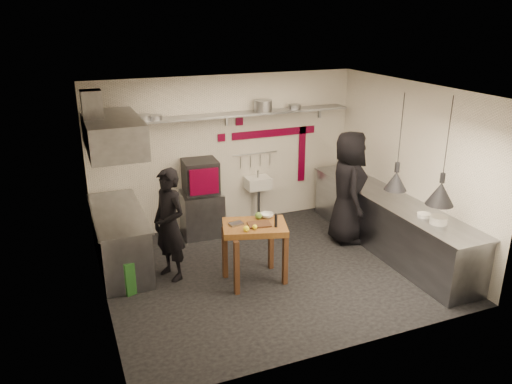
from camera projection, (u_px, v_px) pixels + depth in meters
name	position (u px, v px, depth m)	size (l,w,h in m)	color
floor	(272.00, 270.00, 7.84)	(5.00, 5.00, 0.00)	black
ceiling	(274.00, 91.00, 6.89)	(5.00, 5.00, 0.00)	beige
wall_back	(227.00, 152.00, 9.19)	(5.00, 0.04, 2.80)	white
wall_front	(349.00, 244.00, 5.53)	(5.00, 0.04, 2.80)	white
wall_left	(97.00, 210.00, 6.48)	(0.04, 4.20, 2.80)	white
wall_right	(411.00, 168.00, 8.25)	(0.04, 4.20, 2.80)	white
red_band_horiz	(274.00, 133.00, 9.42)	(1.70, 0.02, 0.14)	#5E011F
red_band_vert	(302.00, 154.00, 9.79)	(0.14, 0.02, 1.10)	#5E011F
red_tile_a	(239.00, 122.00, 9.08)	(0.14, 0.02, 0.14)	#5E011F
red_tile_b	(221.00, 138.00, 9.05)	(0.14, 0.02, 0.14)	#5E011F
back_shelf	(229.00, 115.00, 8.79)	(4.60, 0.34, 0.04)	slate
shelf_bracket_left	(118.00, 128.00, 8.29)	(0.04, 0.06, 0.24)	slate
shelf_bracket_mid	(226.00, 119.00, 8.96)	(0.04, 0.06, 0.24)	slate
shelf_bracket_right	(320.00, 111.00, 9.63)	(0.04, 0.06, 0.24)	slate
pan_far_left	(143.00, 118.00, 8.24)	(0.30, 0.30, 0.09)	slate
pan_mid_left	(154.00, 117.00, 8.31)	(0.27, 0.27, 0.07)	slate
stock_pot	(263.00, 106.00, 8.98)	(0.33, 0.33, 0.20)	slate
pan_right	(294.00, 107.00, 9.23)	(0.23, 0.23, 0.08)	slate
oven_stand	(202.00, 213.00, 9.01)	(0.71, 0.65, 0.80)	slate
combi_oven	(201.00, 176.00, 8.83)	(0.59, 0.55, 0.58)	black
oven_door	(204.00, 182.00, 8.54)	(0.51, 0.03, 0.46)	#5E011F
oven_glass	(204.00, 181.00, 8.55)	(0.37, 0.02, 0.34)	black
hand_sink	(258.00, 183.00, 9.44)	(0.46, 0.34, 0.22)	silver
sink_tap	(258.00, 174.00, 9.38)	(0.03, 0.03, 0.14)	slate
sink_drain	(259.00, 205.00, 9.56)	(0.06, 0.06, 0.66)	slate
utensil_rail	(255.00, 154.00, 9.38)	(0.02, 0.02, 0.90)	slate
counter_right	(388.00, 224.00, 8.45)	(0.70, 3.80, 0.90)	slate
counter_right_top	(391.00, 198.00, 8.29)	(0.76, 3.90, 0.03)	slate
plate_stack	(439.00, 220.00, 7.23)	(0.25, 0.25, 0.11)	silver
small_bowl_right	(424.00, 215.00, 7.49)	(0.20, 0.20, 0.05)	silver
counter_left	(120.00, 240.00, 7.84)	(0.70, 1.90, 0.90)	slate
counter_left_top	(117.00, 213.00, 7.68)	(0.76, 2.00, 0.03)	slate
extractor_hood	(113.00, 134.00, 7.28)	(0.78, 1.60, 0.50)	slate
hood_duct	(92.00, 108.00, 7.06)	(0.28, 0.28, 0.50)	slate
green_bin	(131.00, 274.00, 7.21)	(0.30, 0.30, 0.50)	#1E521E
prep_table	(255.00, 253.00, 7.40)	(0.92, 0.64, 0.92)	brown
cutting_board	(259.00, 224.00, 7.22)	(0.33, 0.23, 0.03)	#4B2C19
pepper_mill	(276.00, 220.00, 7.13)	(0.05, 0.05, 0.20)	black
lemon_a	(246.00, 229.00, 7.00)	(0.09, 0.09, 0.09)	yellow
lemon_b	(255.00, 227.00, 7.06)	(0.07, 0.07, 0.07)	yellow
veg_ball	(259.00, 216.00, 7.43)	(0.11, 0.11, 0.11)	#567F30
steel_tray	(236.00, 224.00, 7.23)	(0.20, 0.13, 0.03)	slate
bowl	(267.00, 215.00, 7.49)	(0.20, 0.20, 0.06)	silver
heat_lamp_near	(400.00, 143.00, 6.99)	(0.33, 0.33, 1.40)	black
heat_lamp_far	(446.00, 152.00, 6.78)	(0.39, 0.39, 1.54)	black
chef_left	(169.00, 225.00, 7.38)	(0.63, 0.41, 1.72)	black
chef_right	(348.00, 187.00, 8.58)	(0.96, 0.63, 1.97)	black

